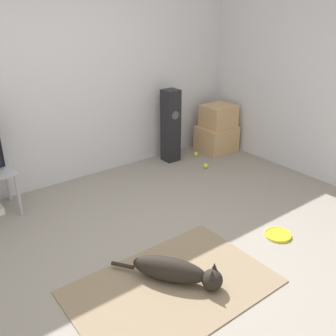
{
  "coord_description": "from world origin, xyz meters",
  "views": [
    {
      "loc": [
        -1.62,
        -2.16,
        2.1
      ],
      "look_at": [
        0.63,
        0.8,
        0.45
      ],
      "focal_mm": 40.0,
      "sensor_mm": 36.0,
      "label": 1
    }
  ],
  "objects_px": {
    "floor_speaker": "(171,126)",
    "tennis_ball_near_speaker": "(206,166)",
    "tennis_ball_by_boxes": "(196,154)",
    "frisbee": "(278,235)",
    "cardboard_box_upper": "(218,116)",
    "cardboard_box_lower": "(216,139)",
    "dog": "(176,271)"
  },
  "relations": [
    {
      "from": "dog",
      "to": "tennis_ball_by_boxes",
      "type": "relative_size",
      "value": 12.21
    },
    {
      "from": "frisbee",
      "to": "cardboard_box_lower",
      "type": "bearing_deg",
      "value": 61.04
    },
    {
      "from": "tennis_ball_near_speaker",
      "to": "tennis_ball_by_boxes",
      "type": "bearing_deg",
      "value": 66.41
    },
    {
      "from": "floor_speaker",
      "to": "tennis_ball_near_speaker",
      "type": "relative_size",
      "value": 15.52
    },
    {
      "from": "frisbee",
      "to": "floor_speaker",
      "type": "xyz_separation_m",
      "value": [
        0.35,
        2.18,
        0.5
      ]
    },
    {
      "from": "cardboard_box_lower",
      "to": "floor_speaker",
      "type": "bearing_deg",
      "value": 170.69
    },
    {
      "from": "floor_speaker",
      "to": "tennis_ball_near_speaker",
      "type": "height_order",
      "value": "floor_speaker"
    },
    {
      "from": "frisbee",
      "to": "tennis_ball_by_boxes",
      "type": "relative_size",
      "value": 3.97
    },
    {
      "from": "cardboard_box_upper",
      "to": "tennis_ball_by_boxes",
      "type": "xyz_separation_m",
      "value": [
        -0.42,
        0.0,
        -0.52
      ]
    },
    {
      "from": "dog",
      "to": "tennis_ball_near_speaker",
      "type": "relative_size",
      "value": 12.21
    },
    {
      "from": "tennis_ball_by_boxes",
      "to": "floor_speaker",
      "type": "bearing_deg",
      "value": 162.28
    },
    {
      "from": "dog",
      "to": "tennis_ball_near_speaker",
      "type": "distance_m",
      "value": 2.35
    },
    {
      "from": "frisbee",
      "to": "floor_speaker",
      "type": "height_order",
      "value": "floor_speaker"
    },
    {
      "from": "dog",
      "to": "frisbee",
      "type": "bearing_deg",
      "value": -4.02
    },
    {
      "from": "cardboard_box_lower",
      "to": "floor_speaker",
      "type": "relative_size",
      "value": 0.52
    },
    {
      "from": "cardboard_box_lower",
      "to": "tennis_ball_near_speaker",
      "type": "relative_size",
      "value": 8.14
    },
    {
      "from": "frisbee",
      "to": "cardboard_box_lower",
      "type": "xyz_separation_m",
      "value": [
        1.13,
        2.05,
        0.18
      ]
    },
    {
      "from": "floor_speaker",
      "to": "tennis_ball_by_boxes",
      "type": "bearing_deg",
      "value": -17.72
    },
    {
      "from": "tennis_ball_by_boxes",
      "to": "tennis_ball_near_speaker",
      "type": "height_order",
      "value": "same"
    },
    {
      "from": "tennis_ball_near_speaker",
      "to": "floor_speaker",
      "type": "bearing_deg",
      "value": 111.0
    },
    {
      "from": "tennis_ball_by_boxes",
      "to": "cardboard_box_lower",
      "type": "bearing_deg",
      "value": -0.95
    },
    {
      "from": "dog",
      "to": "cardboard_box_upper",
      "type": "xyz_separation_m",
      "value": [
        2.36,
        1.96,
        0.44
      ]
    },
    {
      "from": "frisbee",
      "to": "tennis_ball_near_speaker",
      "type": "xyz_separation_m",
      "value": [
        0.55,
        1.64,
        0.02
      ]
    },
    {
      "from": "cardboard_box_lower",
      "to": "tennis_ball_near_speaker",
      "type": "height_order",
      "value": "cardboard_box_lower"
    },
    {
      "from": "cardboard_box_upper",
      "to": "tennis_ball_by_boxes",
      "type": "relative_size",
      "value": 7.01
    },
    {
      "from": "floor_speaker",
      "to": "cardboard_box_upper",
      "type": "bearing_deg",
      "value": -8.95
    },
    {
      "from": "tennis_ball_by_boxes",
      "to": "tennis_ball_near_speaker",
      "type": "xyz_separation_m",
      "value": [
        -0.18,
        -0.41,
        0.0
      ]
    },
    {
      "from": "tennis_ball_near_speaker",
      "to": "cardboard_box_lower",
      "type": "bearing_deg",
      "value": 34.62
    },
    {
      "from": "floor_speaker",
      "to": "tennis_ball_near_speaker",
      "type": "distance_m",
      "value": 0.74
    },
    {
      "from": "cardboard_box_lower",
      "to": "cardboard_box_upper",
      "type": "relative_size",
      "value": 1.16
    },
    {
      "from": "frisbee",
      "to": "cardboard_box_lower",
      "type": "relative_size",
      "value": 0.49
    },
    {
      "from": "frisbee",
      "to": "tennis_ball_near_speaker",
      "type": "relative_size",
      "value": 3.97
    }
  ]
}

